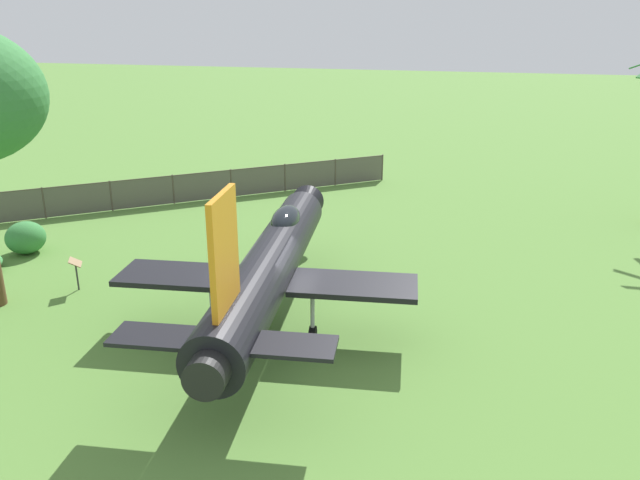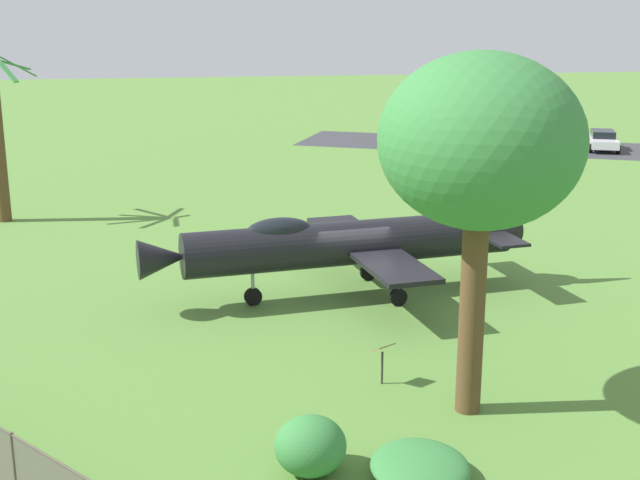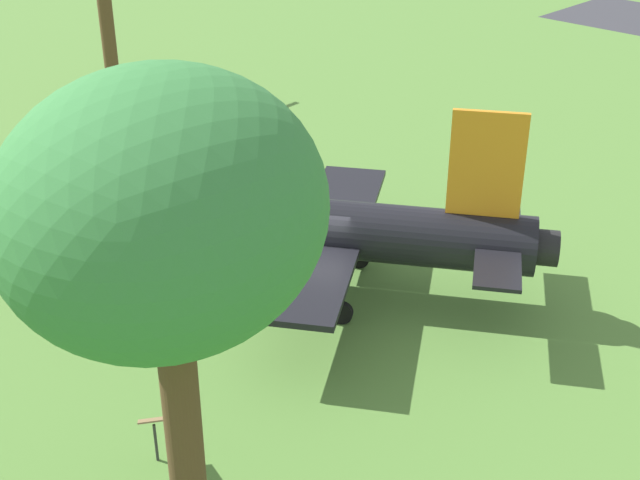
{
  "view_description": "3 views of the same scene",
  "coord_description": "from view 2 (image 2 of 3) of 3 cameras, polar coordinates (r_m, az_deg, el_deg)",
  "views": [
    {
      "loc": [
        16.27,
        6.06,
        8.86
      ],
      "look_at": [
        -1.18,
        1.23,
        2.45
      ],
      "focal_mm": 35.22,
      "sensor_mm": 36.0,
      "label": 1
    },
    {
      "loc": [
        -5.78,
        -27.85,
        9.65
      ],
      "look_at": [
        -1.04,
        0.34,
        1.95
      ],
      "focal_mm": 48.39,
      "sensor_mm": 36.0,
      "label": 2
    },
    {
      "loc": [
        6.69,
        -18.82,
        11.98
      ],
      "look_at": [
        0.5,
        -0.49,
        1.82
      ],
      "focal_mm": 48.25,
      "sensor_mm": 36.0,
      "label": 3
    }
  ],
  "objects": [
    {
      "name": "ground_plane",
      "position": [
        30.04,
        2.07,
        -3.68
      ],
      "size": [
        200.0,
        200.0,
        0.0
      ],
      "primitive_type": "plane",
      "color": "#568438"
    },
    {
      "name": "parking_strip",
      "position": [
        64.21,
        12.67,
        6.07
      ],
      "size": [
        31.48,
        20.65,
        0.0
      ],
      "primitive_type": "cube",
      "rotation": [
        0.0,
        0.0,
        2.69
      ],
      "color": "#38383D",
      "rests_on": "ground_plane"
    },
    {
      "name": "display_jet",
      "position": [
        29.36,
        1.46,
        -0.15
      ],
      "size": [
        13.59,
        8.89,
        5.34
      ],
      "rotation": [
        0.0,
        0.0,
        3.27
      ],
      "color": "black",
      "rests_on": "ground_plane"
    },
    {
      "name": "shade_tree",
      "position": [
        20.14,
        10.54,
        6.24
      ],
      "size": [
        4.7,
        5.13,
        8.76
      ],
      "color": "brown",
      "rests_on": "ground_plane"
    },
    {
      "name": "shrub_near_fence",
      "position": [
        18.88,
        6.63,
        -14.68
      ],
      "size": [
        2.1,
        2.3,
        0.62
      ],
      "color": "#387F3D",
      "rests_on": "ground_plane"
    },
    {
      "name": "shrub_by_tree",
      "position": [
        18.86,
        -0.64,
        -13.45
      ],
      "size": [
        1.55,
        1.51,
        1.29
      ],
      "color": "#387F3D",
      "rests_on": "ground_plane"
    },
    {
      "name": "info_plaque",
      "position": [
        22.94,
        4.15,
        -7.51
      ],
      "size": [
        0.72,
        0.64,
        1.14
      ],
      "color": "#333333",
      "rests_on": "ground_plane"
    },
    {
      "name": "parked_car_white",
      "position": [
        64.13,
        18.2,
        6.31
      ],
      "size": [
        3.25,
        4.65,
        1.35
      ],
      "rotation": [
        0.0,
        0.0,
        4.34
      ],
      "color": "silver",
      "rests_on": "ground_plane"
    },
    {
      "name": "parked_car_black",
      "position": [
        63.92,
        14.65,
        6.56
      ],
      "size": [
        3.87,
        4.88,
        1.36
      ],
      "rotation": [
        0.0,
        0.0,
        1.06
      ],
      "color": "black",
      "rests_on": "ground_plane"
    },
    {
      "name": "parked_car_yellow",
      "position": [
        64.33,
        10.85,
        6.88
      ],
      "size": [
        3.38,
        4.54,
        1.51
      ],
      "rotation": [
        0.0,
        0.0,
        4.3
      ],
      "color": "gold",
      "rests_on": "ground_plane"
    },
    {
      "name": "parked_car_red",
      "position": [
        64.84,
        7.21,
        7.06
      ],
      "size": [
        3.64,
        4.48,
        1.43
      ],
      "rotation": [
        0.0,
        0.0,
        4.2
      ],
      "color": "red",
      "rests_on": "ground_plane"
    }
  ]
}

